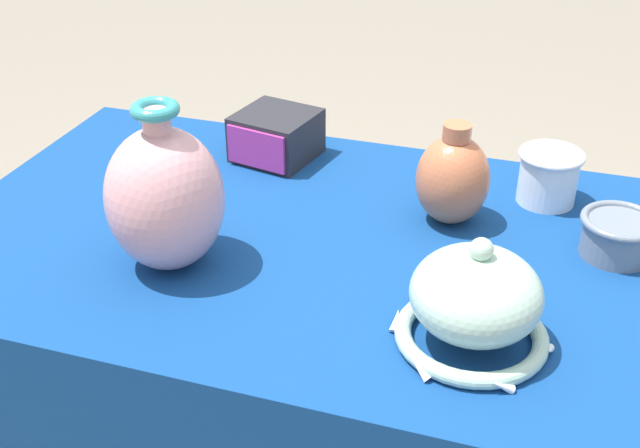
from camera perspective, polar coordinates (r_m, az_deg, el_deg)
name	(u,v)px	position (r m, az deg, el deg)	size (l,w,h in m)	color
display_table	(305,282)	(1.30, -1.06, -4.11)	(1.17, 0.73, 0.75)	#38383D
vase_tall_bulbous	(165,197)	(1.17, -10.98, 1.87)	(0.17, 0.17, 0.25)	#D19399
vase_dome_bell	(475,303)	(1.03, 10.95, -5.53)	(0.21, 0.20, 0.16)	#A8CCB7
mosaic_tile_box	(276,136)	(1.50, -3.16, 6.29)	(0.16, 0.16, 0.09)	#232328
cup_wide_porcelain	(549,175)	(1.39, 15.95, 3.38)	(0.11, 0.11, 0.09)	white
cup_wide_slate	(618,235)	(1.28, 20.43, -0.71)	(0.12, 0.12, 0.06)	slate
jar_round_terracotta	(453,179)	(1.29, 9.42, 3.20)	(0.12, 0.12, 0.17)	#BC6642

